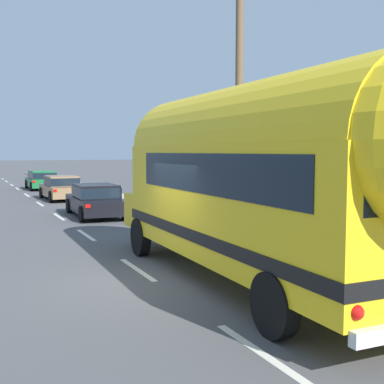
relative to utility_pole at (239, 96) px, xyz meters
name	(u,v)px	position (x,y,z in m)	size (l,w,h in m)	color
ground_plane	(154,281)	(-4.01, -3.37, -4.42)	(300.00, 300.00, 0.00)	#4C4C4F
lane_markings	(107,211)	(-1.61, 9.47, -4.42)	(3.54, 80.00, 0.01)	silver
sidewalk_slab	(168,214)	(0.36, 6.63, -4.35)	(1.93, 90.00, 0.15)	#ADA89E
utility_pole	(239,96)	(0.00, 0.00, 0.00)	(1.80, 0.24, 8.50)	brown
painted_bus	(262,175)	(-2.33, -4.93, -2.12)	(2.74, 11.00, 4.12)	yellow
car_lead	(96,199)	(-2.56, 7.67, -3.68)	(2.04, 4.68, 1.37)	black
car_second	(61,187)	(-2.55, 15.79, -3.69)	(1.98, 4.53, 1.37)	olive
car_third	(41,179)	(-2.48, 24.09, -3.63)	(1.90, 4.27, 1.37)	#196633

